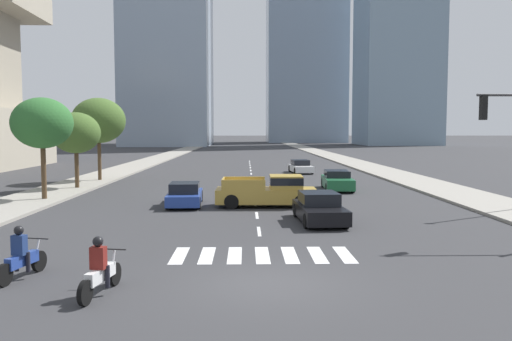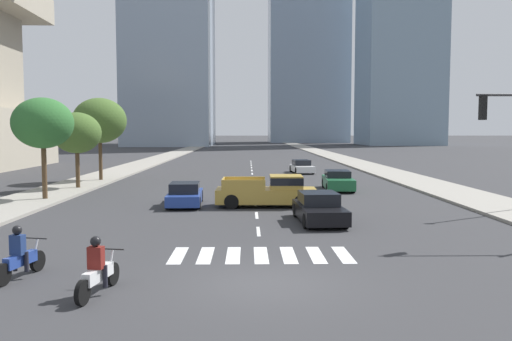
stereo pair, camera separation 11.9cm
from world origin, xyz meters
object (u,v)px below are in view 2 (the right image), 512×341
sedan_black_1 (319,209)px  sedan_green_2 (338,181)px  motorcycle_trailing (98,272)px  street_tree_third (100,121)px  sedan_white_0 (302,167)px  pickup_truck (271,191)px  street_tree_second (77,133)px  motorcycle_lead (20,257)px  sedan_blue_3 (185,195)px  street_tree_nearest (43,123)px

sedan_black_1 → sedan_green_2: bearing=163.7°
motorcycle_trailing → street_tree_third: 30.13m
motorcycle_trailing → street_tree_third: bearing=25.6°
street_tree_third → sedan_white_0: bearing=26.0°
pickup_truck → street_tree_second: size_ratio=1.04×
motorcycle_trailing → pickup_truck: 15.73m
pickup_truck → sedan_black_1: size_ratio=1.21×
motorcycle_lead → street_tree_second: street_tree_second is taller
pickup_truck → sedan_black_1: 5.16m
motorcycle_lead → sedan_blue_3: 14.23m
motorcycle_lead → street_tree_third: bearing=23.9°
motorcycle_lead → sedan_black_1: bearing=-34.7°
sedan_green_2 → street_tree_nearest: size_ratio=0.83×
sedan_black_1 → street_tree_nearest: bearing=-118.6°
pickup_truck → street_tree_second: street_tree_second is taller
sedan_black_1 → street_tree_second: street_tree_second is taller
sedan_white_0 → street_tree_second: street_tree_second is taller
street_tree_nearest → pickup_truck: bearing=-10.4°
pickup_truck → street_tree_nearest: street_tree_nearest is taller
sedan_blue_3 → street_tree_third: (-8.27, 13.33, 4.25)m
pickup_truck → sedan_black_1: bearing=-67.2°
pickup_truck → sedan_white_0: 22.38m
sedan_black_1 → motorcycle_lead: bearing=-50.2°
sedan_blue_3 → street_tree_second: street_tree_second is taller
motorcycle_lead → street_tree_nearest: 17.16m
sedan_blue_3 → street_tree_nearest: street_tree_nearest is taller
sedan_white_0 → street_tree_third: size_ratio=0.71×
motorcycle_lead → street_tree_third: 28.13m
sedan_green_2 → street_tree_second: 18.13m
motorcycle_lead → sedan_blue_3: motorcycle_lead is taller
sedan_black_1 → street_tree_third: bearing=-144.3°
street_tree_nearest → street_tree_second: size_ratio=1.12×
sedan_black_1 → street_tree_second: (-14.83, 13.00, 3.28)m
motorcycle_trailing → sedan_green_2: (9.87, 22.67, 0.03)m
sedan_white_0 → street_tree_third: 19.21m
motorcycle_trailing → sedan_white_0: motorcycle_trailing is taller
motorcycle_trailing → sedan_white_0: (8.87, 36.96, -0.01)m
motorcycle_lead → motorcycle_trailing: (2.54, -1.47, -0.00)m
street_tree_nearest → street_tree_third: bearing=90.0°
motorcycle_lead → street_tree_second: size_ratio=0.40×
sedan_black_1 → street_tree_third: 24.17m
motorcycle_trailing → street_tree_nearest: street_tree_nearest is taller
motorcycle_trailing → pickup_truck: pickup_truck is taller
motorcycle_trailing → motorcycle_lead: bearing=70.0°
motorcycle_lead → sedan_white_0: motorcycle_lead is taller
motorcycle_trailing → street_tree_second: street_tree_second is taller
sedan_white_0 → sedan_black_1: 26.90m
sedan_green_2 → street_tree_nearest: street_tree_nearest is taller
sedan_green_2 → street_tree_third: size_ratio=0.74×
street_tree_second → sedan_green_2: bearing=-1.5°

